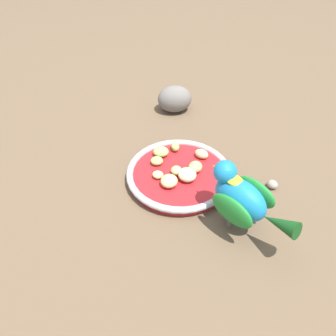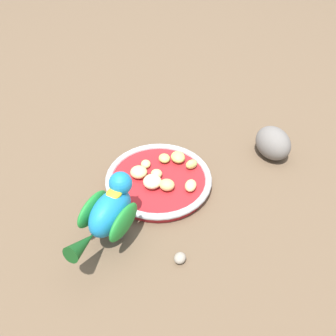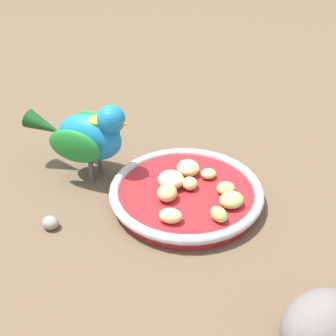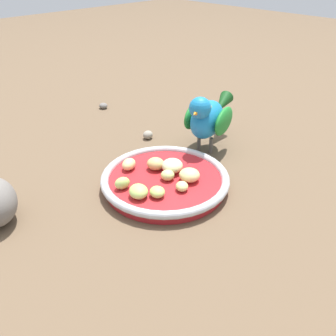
# 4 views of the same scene
# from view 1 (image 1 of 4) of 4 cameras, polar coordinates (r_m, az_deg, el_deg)

# --- Properties ---
(ground_plane) EXTENTS (4.00, 4.00, 0.00)m
(ground_plane) POSITION_cam_1_polar(r_m,az_deg,el_deg) (0.77, 2.05, -1.42)
(ground_plane) COLOR brown
(feeding_bowl) EXTENTS (0.23, 0.23, 0.03)m
(feeding_bowl) POSITION_cam_1_polar(r_m,az_deg,el_deg) (0.76, 1.87, -1.09)
(feeding_bowl) COLOR #AD1E23
(feeding_bowl) RESTS_ON ground_plane
(apple_piece_0) EXTENTS (0.05, 0.05, 0.02)m
(apple_piece_0) POSITION_cam_1_polar(r_m,az_deg,el_deg) (0.73, 3.25, -1.09)
(apple_piece_0) COLOR beige
(apple_piece_0) RESTS_ON feeding_bowl
(apple_piece_1) EXTENTS (0.03, 0.03, 0.02)m
(apple_piece_1) POSITION_cam_1_polar(r_m,az_deg,el_deg) (0.74, 1.38, -0.40)
(apple_piece_1) COLOR #C6D17A
(apple_piece_1) RESTS_ON feeding_bowl
(apple_piece_2) EXTENTS (0.05, 0.05, 0.02)m
(apple_piece_2) POSITION_cam_1_polar(r_m,az_deg,el_deg) (0.72, 0.19, -2.17)
(apple_piece_2) COLOR #E5C67F
(apple_piece_2) RESTS_ON feeding_bowl
(apple_piece_3) EXTENTS (0.03, 0.03, 0.02)m
(apple_piece_3) POSITION_cam_1_polar(r_m,az_deg,el_deg) (0.74, -1.62, -1.23)
(apple_piece_3) COLOR #C6D17A
(apple_piece_3) RESTS_ON feeding_bowl
(apple_piece_4) EXTENTS (0.03, 0.04, 0.02)m
(apple_piece_4) POSITION_cam_1_polar(r_m,az_deg,el_deg) (0.77, -1.87, 1.20)
(apple_piece_4) COLOR #B2CC66
(apple_piece_4) RESTS_ON feeding_bowl
(apple_piece_5) EXTENTS (0.04, 0.04, 0.02)m
(apple_piece_5) POSITION_cam_1_polar(r_m,az_deg,el_deg) (0.75, 4.56, 0.19)
(apple_piece_5) COLOR tan
(apple_piece_5) RESTS_ON feeding_bowl
(apple_piece_6) EXTENTS (0.04, 0.05, 0.02)m
(apple_piece_6) POSITION_cam_1_polar(r_m,az_deg,el_deg) (0.79, -1.18, 2.71)
(apple_piece_6) COLOR #B2CC66
(apple_piece_6) RESTS_ON feeding_bowl
(apple_piece_7) EXTENTS (0.04, 0.04, 0.02)m
(apple_piece_7) POSITION_cam_1_polar(r_m,az_deg,el_deg) (0.79, 5.58, 2.35)
(apple_piece_7) COLOR #E5C67F
(apple_piece_7) RESTS_ON feeding_bowl
(apple_piece_8) EXTENTS (0.03, 0.03, 0.02)m
(apple_piece_8) POSITION_cam_1_polar(r_m,az_deg,el_deg) (0.81, 1.18, 3.59)
(apple_piece_8) COLOR #B2CC66
(apple_piece_8) RESTS_ON feeding_bowl
(parrot) EXTENTS (0.19, 0.11, 0.13)m
(parrot) POSITION_cam_1_polar(r_m,az_deg,el_deg) (0.63, 12.15, -4.90)
(parrot) COLOR #59544C
(parrot) RESTS_ON ground_plane
(rock_large) EXTENTS (0.10, 0.11, 0.07)m
(rock_large) POSITION_cam_1_polar(r_m,az_deg,el_deg) (0.97, 1.12, 11.37)
(rock_large) COLOR slate
(rock_large) RESTS_ON ground_plane
(pebble_1) EXTENTS (0.03, 0.03, 0.02)m
(pebble_1) POSITION_cam_1_polar(r_m,az_deg,el_deg) (0.77, 16.92, -2.62)
(pebble_1) COLOR gray
(pebble_1) RESTS_ON ground_plane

